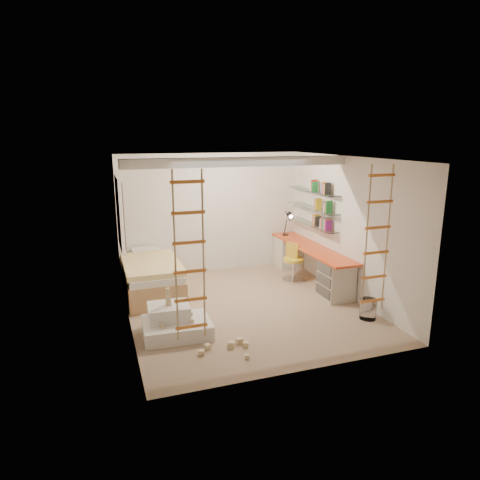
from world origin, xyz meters
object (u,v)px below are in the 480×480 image
object	(u,v)px
swivel_chair	(293,267)
play_platform	(175,323)
bed	(151,277)
desk	(310,263)

from	to	relation	value
swivel_chair	play_platform	distance (m)	3.23
swivel_chair	bed	bearing A→B (deg)	175.28
play_platform	swivel_chair	bearing A→B (deg)	30.62
desk	bed	distance (m)	3.22
desk	bed	xyz separation A→B (m)	(-3.20, 0.36, -0.07)
bed	swivel_chair	world-z (taller)	swivel_chair
desk	play_platform	bearing A→B (deg)	-153.86
desk	bed	bearing A→B (deg)	173.51
desk	swivel_chair	world-z (taller)	swivel_chair
swivel_chair	play_platform	world-z (taller)	swivel_chair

